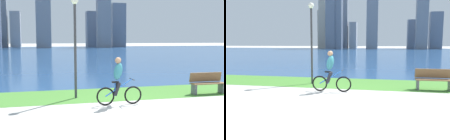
# 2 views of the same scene
# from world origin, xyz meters

# --- Properties ---
(ground_plane) EXTENTS (300.00, 300.00, 0.00)m
(ground_plane) POSITION_xyz_m (0.00, 0.00, 0.00)
(ground_plane) COLOR #B2AFA8
(grass_strip_bayside) EXTENTS (120.00, 2.96, 0.01)m
(grass_strip_bayside) POSITION_xyz_m (0.00, 3.09, 0.00)
(grass_strip_bayside) COLOR #478433
(grass_strip_bayside) RESTS_ON ground
(bay_water_surface) EXTENTS (300.00, 78.62, 0.00)m
(bay_water_surface) POSITION_xyz_m (0.00, 43.88, 0.00)
(bay_water_surface) COLOR navy
(bay_water_surface) RESTS_ON ground
(cyclist_lead) EXTENTS (1.66, 0.52, 1.69)m
(cyclist_lead) POSITION_xyz_m (-0.24, 1.07, 0.84)
(cyclist_lead) COLOR black
(cyclist_lead) RESTS_ON ground
(bench_near_path) EXTENTS (1.50, 0.47, 0.90)m
(bench_near_path) POSITION_xyz_m (4.01, 2.20, 0.45)
(bench_near_path) COLOR brown
(bench_near_path) RESTS_ON ground
(lamppost_tall) EXTENTS (0.28, 0.28, 3.92)m
(lamppost_tall) POSITION_xyz_m (-1.54, 2.65, 2.56)
(lamppost_tall) COLOR #38383D
(lamppost_tall) RESTS_ON ground
(city_skyline_far_shore) EXTENTS (45.34, 12.07, 24.03)m
(city_skyline_far_shore) POSITION_xyz_m (-6.54, 74.14, 10.23)
(city_skyline_far_shore) COLOR #ADA899
(city_skyline_far_shore) RESTS_ON ground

